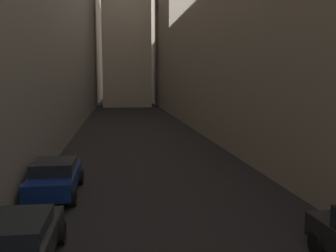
% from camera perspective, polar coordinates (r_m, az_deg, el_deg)
% --- Properties ---
extents(ground_plane, '(264.00, 264.00, 0.00)m').
position_cam_1_polar(ground_plane, '(45.99, -5.25, 0.85)').
color(ground_plane, black).
extents(building_block_left, '(12.51, 108.00, 22.62)m').
position_cam_1_polar(building_block_left, '(49.18, -19.76, 14.08)').
color(building_block_left, slate).
rests_on(building_block_left, ground).
extents(building_block_right, '(11.22, 108.00, 25.27)m').
position_cam_1_polar(building_block_right, '(50.05, 7.81, 15.81)').
color(building_block_right, gray).
rests_on(building_block_right, ground).
extents(parked_car_left_second, '(2.06, 4.39, 1.40)m').
position_cam_1_polar(parked_car_left_second, '(10.69, -21.84, -15.76)').
color(parked_car_left_second, black).
rests_on(parked_car_left_second, ground).
extents(parked_car_left_third, '(1.99, 4.54, 1.48)m').
position_cam_1_polar(parked_car_left_third, '(16.73, -16.37, -7.25)').
color(parked_car_left_third, navy).
rests_on(parked_car_left_third, ground).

